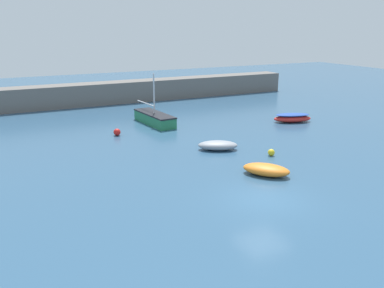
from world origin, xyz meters
name	(u,v)px	position (x,y,z in m)	size (l,w,h in m)	color
ground_plane	(263,201)	(0.00, 0.00, -0.10)	(120.00, 120.00, 0.20)	#2D5170
harbor_breakwater	(101,93)	(0.00, 30.05, 1.16)	(46.75, 2.64, 2.32)	#66605B
open_tender_yellow	(218,145)	(2.39, 8.66, 0.32)	(3.12, 2.55, 0.64)	gray
rowboat_with_red_cover	(292,118)	(12.84, 13.21, 0.39)	(3.70, 2.47, 0.79)	red
rowboat_white_midwater	(266,170)	(2.25, 2.84, 0.33)	(2.84, 3.09, 0.67)	orange
sailboat_twin_hulled	(155,118)	(1.48, 18.14, 0.52)	(1.94, 6.22, 4.46)	#287A4C
mooring_buoy_red	(117,132)	(-2.72, 15.71, 0.28)	(0.56, 0.56, 0.56)	red
mooring_buoy_yellow	(271,152)	(4.87, 5.79, 0.23)	(0.46, 0.46, 0.46)	yellow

